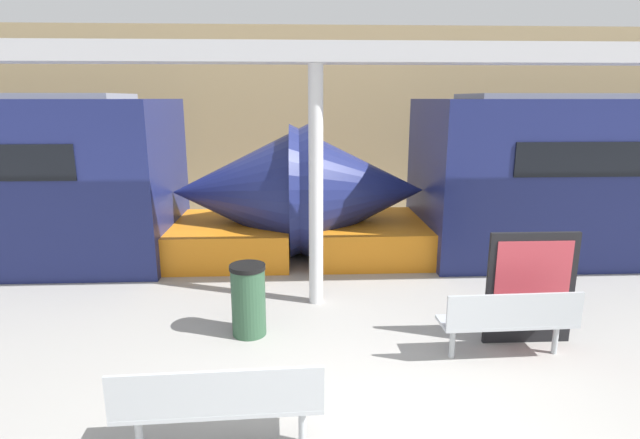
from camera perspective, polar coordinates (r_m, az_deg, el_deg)
station_wall at (r=14.05m, az=-0.60°, el=11.19°), size 56.00×0.20×5.00m
bench_near at (r=4.72m, az=-11.47°, el=-19.65°), size 1.85×0.52×0.89m
bench_far at (r=6.53m, az=20.86°, el=-10.51°), size 1.66×0.49×0.89m
trash_bin at (r=6.81m, az=-8.18°, el=-9.07°), size 0.48×0.48×0.98m
poster_board at (r=6.98m, az=22.93°, el=-7.20°), size 1.15×0.07×1.49m
support_column_near at (r=7.43m, az=-0.47°, el=3.47°), size 0.22×0.22×3.59m
canopy_beam at (r=7.34m, az=-0.50°, el=18.52°), size 28.00×0.60×0.28m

